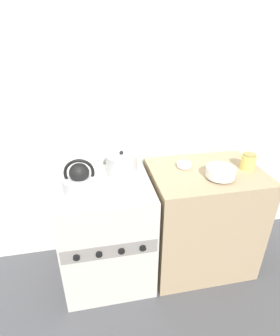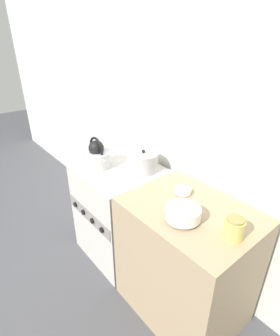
{
  "view_description": "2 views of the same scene",
  "coord_description": "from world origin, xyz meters",
  "px_view_note": "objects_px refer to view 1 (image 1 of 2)",
  "views": [
    {
      "loc": [
        -0.05,
        -1.28,
        1.81
      ],
      "look_at": [
        0.26,
        0.31,
        0.97
      ],
      "focal_mm": 28.0,
      "sensor_mm": 36.0,
      "label": 1
    },
    {
      "loc": [
        1.59,
        -0.77,
        1.85
      ],
      "look_at": [
        0.25,
        0.33,
        0.97
      ],
      "focal_mm": 28.0,
      "sensor_mm": 36.0,
      "label": 2
    }
  ],
  "objects_px": {
    "small_ceramic_bowl": "(184,165)",
    "kettle": "(81,182)",
    "enamel_bowl": "(221,172)",
    "cooking_pot": "(122,164)",
    "storage_jar": "(248,162)",
    "stove": "(107,232)"
  },
  "relations": [
    {
      "from": "kettle",
      "to": "enamel_bowl",
      "type": "relative_size",
      "value": 1.38
    },
    {
      "from": "kettle",
      "to": "storage_jar",
      "type": "bearing_deg",
      "value": 3.92
    },
    {
      "from": "kettle",
      "to": "small_ceramic_bowl",
      "type": "bearing_deg",
      "value": 14.8
    },
    {
      "from": "cooking_pot",
      "to": "small_ceramic_bowl",
      "type": "distance_m",
      "value": 0.47
    },
    {
      "from": "enamel_bowl",
      "to": "small_ceramic_bowl",
      "type": "xyz_separation_m",
      "value": [
        -0.19,
        0.21,
        -0.03
      ]
    },
    {
      "from": "small_ceramic_bowl",
      "to": "kettle",
      "type": "bearing_deg",
      "value": -165.2
    },
    {
      "from": "kettle",
      "to": "small_ceramic_bowl",
      "type": "xyz_separation_m",
      "value": [
        0.76,
        0.2,
        -0.05
      ]
    },
    {
      "from": "enamel_bowl",
      "to": "storage_jar",
      "type": "height_order",
      "value": "storage_jar"
    },
    {
      "from": "small_ceramic_bowl",
      "to": "storage_jar",
      "type": "distance_m",
      "value": 0.47
    },
    {
      "from": "kettle",
      "to": "cooking_pot",
      "type": "distance_m",
      "value": 0.39
    },
    {
      "from": "cooking_pot",
      "to": "enamel_bowl",
      "type": "bearing_deg",
      "value": -21.39
    },
    {
      "from": "kettle",
      "to": "cooking_pot",
      "type": "relative_size",
      "value": 1.18
    },
    {
      "from": "cooking_pot",
      "to": "storage_jar",
      "type": "xyz_separation_m",
      "value": [
        0.93,
        -0.17,
        0.01
      ]
    },
    {
      "from": "kettle",
      "to": "storage_jar",
      "type": "distance_m",
      "value": 1.22
    },
    {
      "from": "stove",
      "to": "enamel_bowl",
      "type": "relative_size",
      "value": 4.27
    },
    {
      "from": "storage_jar",
      "to": "cooking_pot",
      "type": "bearing_deg",
      "value": 169.86
    },
    {
      "from": "enamel_bowl",
      "to": "storage_jar",
      "type": "distance_m",
      "value": 0.28
    },
    {
      "from": "enamel_bowl",
      "to": "kettle",
      "type": "bearing_deg",
      "value": 179.44
    },
    {
      "from": "small_ceramic_bowl",
      "to": "storage_jar",
      "type": "height_order",
      "value": "storage_jar"
    },
    {
      "from": "kettle",
      "to": "enamel_bowl",
      "type": "xyz_separation_m",
      "value": [
        0.96,
        -0.01,
        -0.02
      ]
    },
    {
      "from": "small_ceramic_bowl",
      "to": "storage_jar",
      "type": "relative_size",
      "value": 0.89
    },
    {
      "from": "kettle",
      "to": "cooking_pot",
      "type": "bearing_deg",
      "value": 40.23
    }
  ]
}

